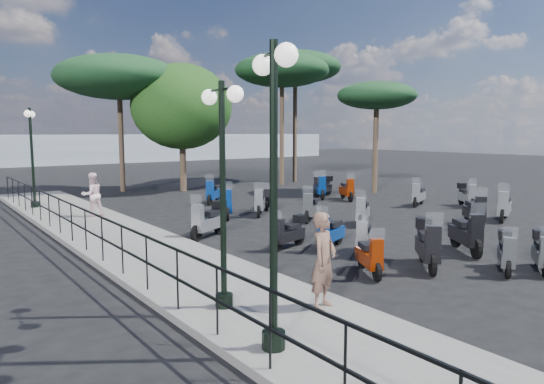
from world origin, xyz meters
TOP-DOWN VIEW (x-y plane):
  - ground at (0.00, 0.00)m, footprint 120.00×120.00m
  - sidewalk at (-6.50, 3.00)m, footprint 3.00×30.00m
  - railing at (-7.80, 2.80)m, footprint 0.04×26.04m
  - lamp_post_0 at (-7.40, -4.27)m, footprint 0.62×1.24m
  - lamp_post_1 at (-7.08, -2.38)m, footprint 0.32×1.18m
  - lamp_post_2 at (-7.31, 12.41)m, footprint 0.59×1.17m
  - woman at (-5.68, -3.48)m, footprint 0.74×0.62m
  - pedestrian_far at (-6.04, 8.71)m, footprint 0.88×0.74m
  - scooter_1 at (-1.55, -2.74)m, footprint 1.43×1.44m
  - scooter_2 at (-3.11, -2.29)m, footprint 0.87×1.36m
  - scooter_3 at (-2.97, 0.85)m, footprint 1.46×0.61m
  - scooter_4 at (-4.08, 3.47)m, footprint 1.65×1.02m
  - scooter_5 at (-1.87, 6.05)m, footprint 1.00×1.74m
  - scooter_7 at (0.34, -4.56)m, footprint 1.32×0.93m
  - scooter_8 at (-2.09, 0.09)m, footprint 1.54×0.81m
  - scooter_9 at (-1.77, -0.89)m, footprint 1.33×1.01m
  - scooter_10 at (-0.44, 5.81)m, footprint 1.19×1.41m
  - scooter_11 at (0.72, 6.85)m, footprint 1.03×1.19m
  - scooter_14 at (0.55, -2.49)m, footprint 1.18×1.58m
  - scooter_15 at (0.36, 3.64)m, footprint 1.50×1.09m
  - scooter_16 at (1.31, 1.98)m, footprint 1.43×1.05m
  - scooter_17 at (-0.29, 9.68)m, footprint 1.37×1.28m
  - scooter_20 at (6.12, -0.63)m, footprint 1.74×0.92m
  - scooter_21 at (4.23, -0.57)m, footprint 1.27×1.43m
  - scooter_22 at (5.43, 6.76)m, footprint 0.98×1.58m
  - scooter_23 at (4.82, 8.02)m, footprint 1.10×1.63m
  - scooter_27 at (6.68, 3.56)m, footprint 1.57×0.85m
  - scooter_28 at (8.13, 2.11)m, footprint 1.14×1.41m
  - scooter_29 at (5.38, 8.41)m, footprint 1.65×0.77m
  - scooter_30 at (-0.37, -4.07)m, footprint 1.32×0.93m
  - broadleaf_tree at (0.82, 14.92)m, footprint 5.52×5.52m
  - pine_0 at (7.21, 14.13)m, footprint 5.78×5.78m
  - pine_1 at (9.27, 15.34)m, footprint 6.00×6.00m
  - pine_2 at (-1.95, 16.81)m, footprint 6.81×6.81m
  - pine_3 at (8.86, 8.02)m, footprint 4.26×4.26m
  - distant_hills at (0.00, 45.00)m, footprint 70.00×8.00m

SIDE VIEW (x-z plane):
  - ground at x=0.00m, z-range 0.00..0.00m
  - sidewalk at x=-6.50m, z-range 0.00..0.15m
  - scooter_11 at x=0.72m, z-range -0.18..1.00m
  - scooter_2 at x=-3.11m, z-range -0.18..1.02m
  - scooter_9 at x=-1.77m, z-range -0.19..1.06m
  - scooter_3 at x=-2.97m, z-range -0.14..1.03m
  - scooter_7 at x=0.34m, z-range -0.15..1.04m
  - scooter_30 at x=-0.37m, z-range -0.15..1.04m
  - scooter_8 at x=-2.09m, z-range -0.20..1.09m
  - scooter_27 at x=6.68m, z-range -0.20..1.12m
  - scooter_16 at x=1.31m, z-range -0.20..1.12m
  - scooter_22 at x=5.43m, z-range -0.21..1.17m
  - scooter_10 at x=-0.44m, z-range -0.21..1.17m
  - scooter_15 at x=0.36m, z-range -0.21..1.18m
  - scooter_17 at x=-0.29m, z-range -0.22..1.19m
  - scooter_28 at x=8.13m, z-range -0.16..1.16m
  - scooter_21 at x=4.23m, z-range -0.22..1.22m
  - scooter_29 at x=5.38m, z-range -0.17..1.18m
  - scooter_20 at x=6.12m, z-range -0.22..1.24m
  - scooter_23 at x=4.82m, z-range -0.22..1.24m
  - scooter_14 at x=0.55m, z-range -0.23..1.25m
  - scooter_5 at x=-1.87m, z-range -0.23..1.26m
  - scooter_4 at x=-4.08m, z-range -0.18..1.25m
  - scooter_1 at x=-1.55m, z-range -0.18..1.29m
  - railing at x=-7.80m, z-range 0.35..1.45m
  - pedestrian_far at x=-6.04m, z-range 0.15..1.78m
  - woman at x=-5.68m, z-range 0.15..1.88m
  - distant_hills at x=0.00m, z-range 0.00..3.00m
  - lamp_post_1 at x=-7.08m, z-range 0.43..4.43m
  - lamp_post_2 at x=-7.31m, z-range 0.44..4.57m
  - lamp_post_0 at x=-7.40m, z-range 0.46..4.82m
  - broadleaf_tree at x=0.82m, z-range 1.16..8.17m
  - pine_3 at x=8.86m, z-range 2.21..8.18m
  - pine_2 at x=-1.95m, z-range 2.51..9.93m
  - pine_0 at x=7.21m, z-range 2.98..11.02m
  - pine_1 at x=9.27m, z-range 3.19..11.74m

